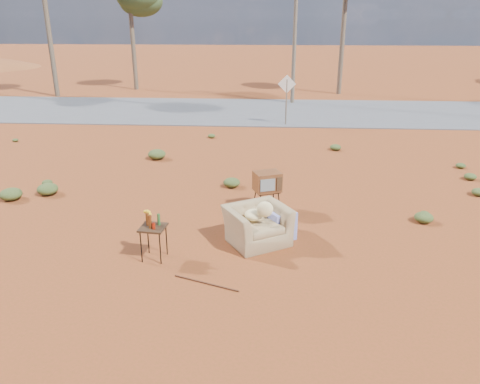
{
  "coord_description": "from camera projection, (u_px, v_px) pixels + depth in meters",
  "views": [
    {
      "loc": [
        0.82,
        -8.56,
        4.61
      ],
      "look_at": [
        0.17,
        1.42,
        0.8
      ],
      "focal_mm": 35.0,
      "sensor_mm": 36.0,
      "label": 1
    }
  ],
  "objects": [
    {
      "name": "armchair",
      "position": [
        261.0,
        219.0,
        10.0
      ],
      "size": [
        1.61,
        1.54,
        1.08
      ],
      "rotation": [
        0.0,
        0.0,
        0.53
      ],
      "color": "#92774F",
      "rests_on": "ground"
    },
    {
      "name": "ground",
      "position": [
        227.0,
        252.0,
        9.68
      ],
      "size": [
        140.0,
        140.0,
        0.0
      ],
      "primitive_type": "plane",
      "color": "maroon",
      "rests_on": "ground"
    },
    {
      "name": "highway",
      "position": [
        254.0,
        111.0,
        23.66
      ],
      "size": [
        140.0,
        7.0,
        0.04
      ],
      "primitive_type": "cube",
      "color": "#565659",
      "rests_on": "ground"
    },
    {
      "name": "utility_pole_center",
      "position": [
        295.0,
        24.0,
        24.4
      ],
      "size": [
        1.4,
        0.2,
        8.0
      ],
      "color": "brown",
      "rests_on": "ground"
    },
    {
      "name": "rusty_bar",
      "position": [
        206.0,
        283.0,
        8.54
      ],
      "size": [
        1.24,
        0.49,
        0.03
      ],
      "primitive_type": "cylinder",
      "rotation": [
        0.0,
        1.57,
        -0.36
      ],
      "color": "#532A16",
      "rests_on": "ground"
    },
    {
      "name": "road_sign",
      "position": [
        287.0,
        91.0,
        20.24
      ],
      "size": [
        0.78,
        0.06,
        2.19
      ],
      "color": "brown",
      "rests_on": "ground"
    },
    {
      "name": "eucalyptus_near_left",
      "position": [
        130.0,
        0.0,
        28.75
      ],
      "size": [
        3.2,
        3.2,
        6.6
      ],
      "color": "brown",
      "rests_on": "ground"
    },
    {
      "name": "tv_unit",
      "position": [
        267.0,
        182.0,
        11.5
      ],
      "size": [
        0.76,
        0.69,
        1.0
      ],
      "rotation": [
        0.0,
        0.0,
        0.38
      ],
      "color": "black",
      "rests_on": "ground"
    },
    {
      "name": "side_table",
      "position": [
        152.0,
        225.0,
        9.22
      ],
      "size": [
        0.54,
        0.54,
        0.99
      ],
      "rotation": [
        0.0,
        0.0,
        -0.11
      ],
      "color": "#341F12",
      "rests_on": "ground"
    },
    {
      "name": "scrub_patch",
      "position": [
        213.0,
        176.0,
        13.79
      ],
      "size": [
        17.49,
        8.07,
        0.33
      ],
      "color": "#475625",
      "rests_on": "ground"
    }
  ]
}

